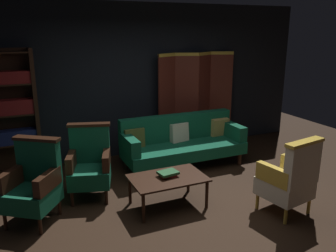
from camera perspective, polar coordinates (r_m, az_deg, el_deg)
The scene contains 12 objects.
ground_plane at distance 4.80m, azimuth 3.99°, elevation -13.39°, with size 10.00×10.00×0.00m, color black.
back_wall at distance 6.53m, azimuth -5.94°, elevation 7.39°, with size 7.20×0.10×2.80m, color black.
folding_screen at distance 6.93m, azimuth 4.46°, elevation 4.42°, with size 1.68×0.30×1.90m.
bookshelf at distance 6.02m, azimuth -24.86°, elevation 2.10°, with size 0.90×0.32×2.05m.
velvet_couch at distance 6.04m, azimuth 2.25°, elevation -2.44°, with size 2.12×0.78×0.88m.
coffee_table at distance 4.70m, azimuth -0.03°, elevation -8.93°, with size 1.00×0.64×0.42m.
armchair_gilt_accent at distance 4.73m, azimuth 19.38°, elevation -8.15°, with size 0.67×0.66×1.04m.
armchair_wing_left at distance 4.64m, azimuth -21.27°, elevation -8.82°, with size 0.81×0.80×1.04m.
armchair_wing_right at distance 5.05m, azimuth -12.74°, elevation -6.08°, with size 0.72×0.72×1.04m.
potted_plant at distance 5.97m, azimuth -11.94°, elevation -3.18°, with size 0.47×0.47×0.76m.
book_red_leather at distance 4.70m, azimuth 0.01°, elevation -8.08°, with size 0.21×0.15×0.03m, color maroon.
book_green_cloth at distance 4.69m, azimuth 0.01°, elevation -7.70°, with size 0.26×0.19×0.03m, color #1E4C28.
Camera 1 is at (-2.00, -3.70, 2.33)m, focal length 37.06 mm.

